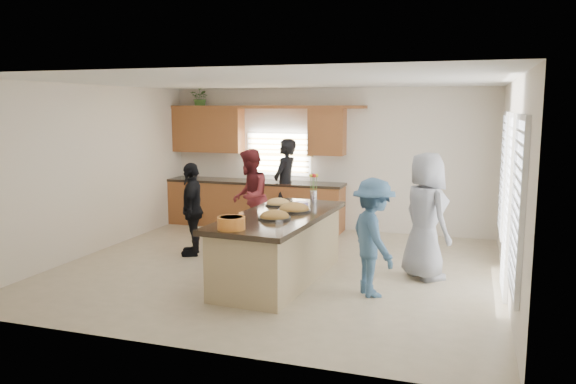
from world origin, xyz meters
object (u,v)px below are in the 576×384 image
(woman_left_back, at_px, (285,185))
(woman_right_front, at_px, (426,216))
(salad_bowl, at_px, (231,222))
(island, at_px, (279,249))
(woman_left_front, at_px, (192,209))
(woman_right_back, at_px, (373,237))
(woman_left_mid, at_px, (250,196))

(woman_left_back, xyz_separation_m, woman_right_front, (2.89, -2.39, -0.01))
(salad_bowl, bearing_deg, island, 78.25)
(woman_left_front, distance_m, woman_right_front, 3.76)
(island, relative_size, woman_right_back, 1.80)
(salad_bowl, bearing_deg, woman_left_front, 128.60)
(island, bearing_deg, woman_right_front, 24.25)
(salad_bowl, bearing_deg, woman_right_back, 29.06)
(island, distance_m, salad_bowl, 1.28)
(woman_right_front, bearing_deg, woman_right_back, 110.50)
(woman_left_mid, bearing_deg, woman_right_back, 36.30)
(salad_bowl, distance_m, woman_right_back, 1.85)
(woman_right_front, bearing_deg, woman_left_front, 49.32)
(island, bearing_deg, woman_right_back, -6.00)
(island, distance_m, woman_right_back, 1.42)
(island, height_order, woman_right_back, woman_right_back)
(salad_bowl, relative_size, woman_left_back, 0.19)
(salad_bowl, bearing_deg, woman_left_back, 99.64)
(salad_bowl, xyz_separation_m, woman_left_back, (-0.72, 4.24, -0.13))
(woman_right_back, height_order, woman_right_front, woman_right_front)
(woman_right_front, bearing_deg, island, 72.11)
(salad_bowl, height_order, woman_left_back, woman_left_back)
(woman_right_front, bearing_deg, salad_bowl, 91.78)
(woman_left_back, bearing_deg, salad_bowl, 16.72)
(woman_right_front, bearing_deg, woman_left_back, 11.77)
(woman_right_front, bearing_deg, woman_left_mid, 30.86)
(woman_left_mid, bearing_deg, woman_right_front, 55.48)
(woman_left_mid, xyz_separation_m, woman_right_front, (3.16, -1.18, 0.06))
(woman_left_back, distance_m, woman_right_back, 4.08)
(woman_left_back, relative_size, woman_right_front, 1.01)
(island, xyz_separation_m, woman_right_back, (1.36, -0.23, 0.32))
(woman_left_back, distance_m, woman_left_front, 2.42)
(woman_left_back, height_order, woman_right_front, woman_left_back)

